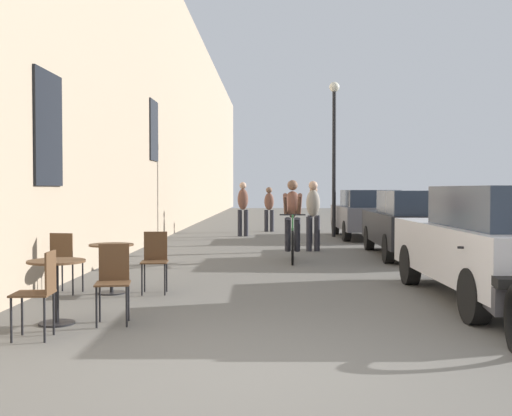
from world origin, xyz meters
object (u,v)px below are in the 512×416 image
pedestrian_far (243,206)px  cafe_table_near (56,278)px  pedestrian_near (313,212)px  street_lamp (334,139)px  cafe_chair_mid_toward_wall (155,258)px  cafe_table_mid (111,258)px  pedestrian_furthest (269,207)px  cyclist_on_bicycle (293,223)px  parked_car_nearest (502,242)px  parked_motorcycle (499,297)px  cafe_chair_near_toward_wall (40,288)px  cafe_chair_mid_toward_street (65,258)px  parked_car_third (367,213)px  cafe_chair_near_toward_street (113,277)px  pedestrian_mid (314,211)px  parked_car_second (414,222)px

pedestrian_far → cafe_table_near: bearing=-96.6°
pedestrian_near → street_lamp: street_lamp is taller
cafe_chair_mid_toward_wall → cafe_table_near: bearing=-108.6°
cafe_table_mid → pedestrian_furthest: size_ratio=0.45×
cafe_chair_mid_toward_wall → cyclist_on_bicycle: 4.61m
pedestrian_far → parked_car_nearest: (4.00, -11.47, -0.18)m
parked_car_nearest → parked_motorcycle: bearing=-110.9°
cafe_chair_near_toward_wall → cafe_chair_mid_toward_street: same height
cyclist_on_bicycle → cafe_table_mid: bearing=-123.7°
pedestrian_furthest → parked_car_third: 4.16m
cafe_chair_near_toward_street → cafe_table_mid: cafe_chair_near_toward_street is taller
pedestrian_mid → parked_car_nearest: bearing=-78.1°
pedestrian_furthest → parked_motorcycle: size_ratio=0.74×
cyclist_on_bicycle → pedestrian_mid: 4.36m
cafe_chair_near_toward_wall → parked_car_second: parked_car_second is taller
cafe_chair_near_toward_street → pedestrian_near: size_ratio=0.52×
pedestrian_far → cafe_table_mid: bearing=-97.3°
pedestrian_furthest → parked_car_third: pedestrian_furthest is taller
cafe_table_near → cafe_chair_mid_toward_wall: size_ratio=0.81×
cyclist_on_bicycle → parked_car_nearest: size_ratio=0.40×
pedestrian_mid → parked_motorcycle: size_ratio=0.75×
cafe_chair_near_toward_wall → pedestrian_near: (3.35, 8.90, 0.45)m
cyclist_on_bicycle → pedestrian_mid: size_ratio=1.10×
cafe_table_near → cafe_chair_near_toward_wall: bearing=-83.6°
cafe_chair_near_toward_wall → parked_car_nearest: bearing=21.5°
pedestrian_far → cyclist_on_bicycle: bearing=-78.5°
cafe_table_mid → parked_car_third: parked_car_third is taller
cafe_table_near → cafe_chair_near_toward_street: bearing=6.9°
pedestrian_mid → parked_car_third: size_ratio=0.38×
cafe_table_near → pedestrian_furthest: size_ratio=0.45×
pedestrian_furthest → parked_car_second: pedestrian_furthest is taller
pedestrian_near → street_lamp: size_ratio=0.35×
pedestrian_near → pedestrian_far: bearing=112.4°
pedestrian_far → street_lamp: bearing=-3.2°
pedestrian_mid → parked_car_nearest: size_ratio=0.36×
pedestrian_near → parked_car_nearest: pedestrian_near is taller
cafe_chair_mid_toward_street → pedestrian_mid: size_ratio=0.56×
pedestrian_furthest → cyclist_on_bicycle: bearing=-86.6°
cafe_chair_near_toward_street → cafe_chair_near_toward_wall: size_ratio=1.00×
street_lamp → parked_car_nearest: street_lamp is taller
cafe_chair_near_toward_street → street_lamp: size_ratio=0.18×
pedestrian_near → cafe_chair_near_toward_street: bearing=-109.0°
cafe_table_mid → cyclist_on_bicycle: bearing=56.3°
cafe_chair_near_toward_street → pedestrian_near: (2.80, 8.14, 0.45)m
pedestrian_furthest → parked_car_nearest: pedestrian_furthest is taller
pedestrian_near → pedestrian_mid: bearing=85.9°
cafe_chair_near_toward_wall → parked_car_third: (5.28, 12.98, 0.26)m
cafe_table_mid → pedestrian_far: bearing=82.7°
cafe_table_mid → pedestrian_furthest: (2.23, 13.11, 0.37)m
pedestrian_far → parked_car_third: 3.92m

